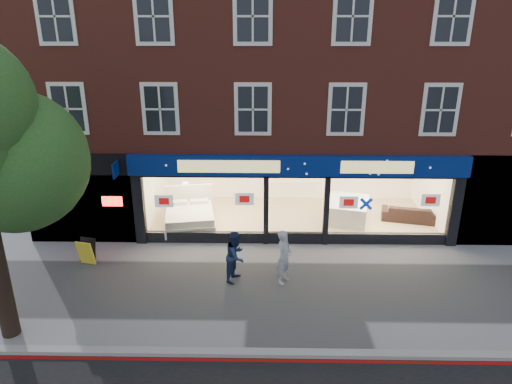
{
  "coord_description": "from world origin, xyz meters",
  "views": [
    {
      "loc": [
        -1.14,
        -11.71,
        7.32
      ],
      "look_at": [
        -1.39,
        2.5,
        2.14
      ],
      "focal_mm": 32.0,
      "sensor_mm": 36.0,
      "label": 1
    }
  ],
  "objects_px": {
    "a_board": "(87,252)",
    "pedestrian_blue": "(236,256)",
    "display_bed": "(190,216)",
    "sofa": "(409,213)",
    "pedestrian_grey": "(284,257)",
    "mattress_stack": "(347,210)"
  },
  "relations": [
    {
      "from": "display_bed",
      "to": "a_board",
      "type": "height_order",
      "value": "display_bed"
    },
    {
      "from": "a_board",
      "to": "pedestrian_grey",
      "type": "distance_m",
      "value": 6.45
    },
    {
      "from": "display_bed",
      "to": "mattress_stack",
      "type": "relative_size",
      "value": 1.12
    },
    {
      "from": "display_bed",
      "to": "pedestrian_blue",
      "type": "bearing_deg",
      "value": -72.19
    },
    {
      "from": "display_bed",
      "to": "pedestrian_blue",
      "type": "relative_size",
      "value": 1.61
    },
    {
      "from": "pedestrian_blue",
      "to": "display_bed",
      "type": "bearing_deg",
      "value": 49.37
    },
    {
      "from": "pedestrian_blue",
      "to": "sofa",
      "type": "bearing_deg",
      "value": -34.48
    },
    {
      "from": "display_bed",
      "to": "sofa",
      "type": "height_order",
      "value": "display_bed"
    },
    {
      "from": "pedestrian_grey",
      "to": "pedestrian_blue",
      "type": "bearing_deg",
      "value": 114.71
    },
    {
      "from": "mattress_stack",
      "to": "pedestrian_grey",
      "type": "distance_m",
      "value": 5.36
    },
    {
      "from": "sofa",
      "to": "pedestrian_grey",
      "type": "xyz_separation_m",
      "value": [
        -5.12,
        -4.54,
        0.44
      ]
    },
    {
      "from": "display_bed",
      "to": "pedestrian_grey",
      "type": "distance_m",
      "value": 5.24
    },
    {
      "from": "display_bed",
      "to": "pedestrian_grey",
      "type": "height_order",
      "value": "pedestrian_grey"
    },
    {
      "from": "mattress_stack",
      "to": "sofa",
      "type": "relative_size",
      "value": 1.09
    },
    {
      "from": "display_bed",
      "to": "sofa",
      "type": "bearing_deg",
      "value": -5.87
    },
    {
      "from": "pedestrian_grey",
      "to": "pedestrian_blue",
      "type": "height_order",
      "value": "pedestrian_grey"
    },
    {
      "from": "mattress_stack",
      "to": "pedestrian_blue",
      "type": "height_order",
      "value": "pedestrian_blue"
    },
    {
      "from": "mattress_stack",
      "to": "pedestrian_blue",
      "type": "distance_m",
      "value": 6.13
    },
    {
      "from": "a_board",
      "to": "pedestrian_blue",
      "type": "xyz_separation_m",
      "value": [
        4.91,
        -0.9,
        0.37
      ]
    },
    {
      "from": "a_board",
      "to": "pedestrian_grey",
      "type": "height_order",
      "value": "pedestrian_grey"
    },
    {
      "from": "mattress_stack",
      "to": "a_board",
      "type": "bearing_deg",
      "value": -158.24
    },
    {
      "from": "sofa",
      "to": "pedestrian_grey",
      "type": "distance_m",
      "value": 6.85
    }
  ]
}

